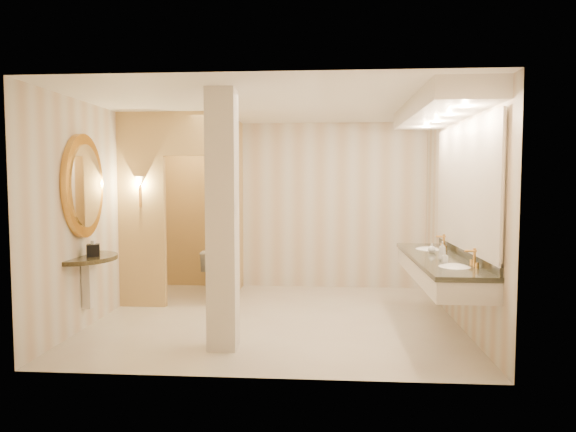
# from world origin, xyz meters

# --- Properties ---
(floor) EXTENTS (4.50, 4.50, 0.00)m
(floor) POSITION_xyz_m (0.00, 0.00, 0.00)
(floor) COLOR beige
(floor) RESTS_ON ground
(ceiling) EXTENTS (4.50, 4.50, 0.00)m
(ceiling) POSITION_xyz_m (0.00, 0.00, 2.70)
(ceiling) COLOR white
(ceiling) RESTS_ON wall_back
(wall_back) EXTENTS (4.50, 0.02, 2.70)m
(wall_back) POSITION_xyz_m (0.00, 2.00, 1.35)
(wall_back) COLOR beige
(wall_back) RESTS_ON floor
(wall_front) EXTENTS (4.50, 0.02, 2.70)m
(wall_front) POSITION_xyz_m (0.00, -2.00, 1.35)
(wall_front) COLOR beige
(wall_front) RESTS_ON floor
(wall_left) EXTENTS (0.02, 4.00, 2.70)m
(wall_left) POSITION_xyz_m (-2.25, 0.00, 1.35)
(wall_left) COLOR beige
(wall_left) RESTS_ON floor
(wall_right) EXTENTS (0.02, 4.00, 2.70)m
(wall_right) POSITION_xyz_m (2.25, 0.00, 1.35)
(wall_right) COLOR beige
(wall_right) RESTS_ON floor
(toilet_closet) EXTENTS (1.50, 1.55, 2.70)m
(toilet_closet) POSITION_xyz_m (-1.12, 0.97, 1.39)
(toilet_closet) COLOR #DEBA74
(toilet_closet) RESTS_ON floor
(wall_sconce) EXTENTS (0.14, 0.14, 0.42)m
(wall_sconce) POSITION_xyz_m (-1.93, 0.43, 1.73)
(wall_sconce) COLOR gold
(wall_sconce) RESTS_ON toilet_closet
(vanity) EXTENTS (0.75, 2.72, 2.09)m
(vanity) POSITION_xyz_m (1.98, -0.40, 1.63)
(vanity) COLOR beige
(vanity) RESTS_ON floor
(console_shelf) EXTENTS (0.93, 0.93, 1.92)m
(console_shelf) POSITION_xyz_m (-2.21, -0.63, 1.34)
(console_shelf) COLOR black
(console_shelf) RESTS_ON floor
(pillar) EXTENTS (0.30, 0.30, 2.70)m
(pillar) POSITION_xyz_m (-0.45, -1.21, 1.35)
(pillar) COLOR beige
(pillar) RESTS_ON floor
(tissue_box) EXTENTS (0.19, 0.19, 0.14)m
(tissue_box) POSITION_xyz_m (-2.10, -0.66, 0.95)
(tissue_box) COLOR black
(tissue_box) RESTS_ON console_shelf
(toilet) EXTENTS (0.44, 0.71, 0.70)m
(toilet) POSITION_xyz_m (-1.10, 1.44, 0.35)
(toilet) COLOR white
(toilet) RESTS_ON floor
(soap_bottle_a) EXTENTS (0.06, 0.06, 0.12)m
(soap_bottle_a) POSITION_xyz_m (1.91, -0.83, 0.93)
(soap_bottle_a) COLOR beige
(soap_bottle_a) RESTS_ON vanity
(soap_bottle_b) EXTENTS (0.12, 0.12, 0.12)m
(soap_bottle_b) POSITION_xyz_m (1.92, -0.08, 0.93)
(soap_bottle_b) COLOR silver
(soap_bottle_b) RESTS_ON vanity
(soap_bottle_c) EXTENTS (0.10, 0.10, 0.21)m
(soap_bottle_c) POSITION_xyz_m (1.92, -0.64, 0.98)
(soap_bottle_c) COLOR #C6B28C
(soap_bottle_c) RESTS_ON vanity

